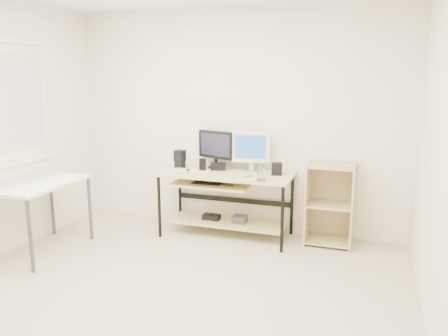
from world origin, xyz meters
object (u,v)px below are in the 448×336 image
Objects in this scene: desk at (224,190)px; side_table at (40,190)px; black_monitor at (216,147)px; shelf_unit at (330,203)px; white_imac at (251,148)px; audio_controller at (203,165)px.

side_table is (-1.65, -1.06, 0.13)m from desk.
desk is 0.54m from black_monitor.
shelf_unit reaches higher than side_table.
audio_controller is (-0.51, -0.21, -0.20)m from white_imac.
audio_controller is (-1.43, -0.19, 0.37)m from shelf_unit.
shelf_unit is at bearing 23.33° from side_table.
side_table is 1.98m from black_monitor.
white_imac is at bearing 178.59° from shelf_unit.
audio_controller is at bearing -174.21° from desk.
side_table is 3.09m from shelf_unit.
white_imac is at bearing 35.30° from desk.
white_imac is 3.10× the size of audio_controller.
black_monitor is at bearing 130.22° from desk.
black_monitor is at bearing 167.24° from white_imac.
desk is at bearing -11.48° from audio_controller.
desk is 1.67× the size of shelf_unit.
black_monitor is at bearing 40.44° from side_table.
shelf_unit reaches higher than desk.
desk is at bearing 32.65° from side_table.
side_table is 1.11× the size of shelf_unit.
white_imac is at bearing 33.02° from side_table.
audio_controller is (-0.08, -0.23, -0.18)m from black_monitor.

